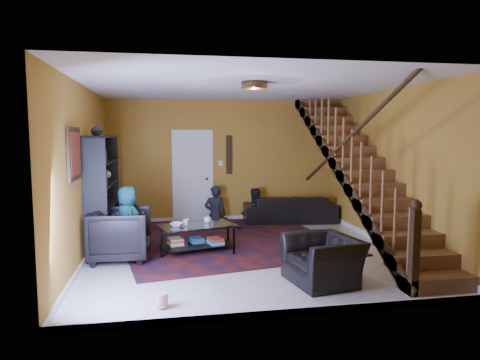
# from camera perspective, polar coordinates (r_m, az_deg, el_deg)

# --- Properties ---
(floor) EXTENTS (5.50, 5.50, 0.00)m
(floor) POSITION_cam_1_polar(r_m,az_deg,el_deg) (7.52, 0.57, -9.46)
(floor) COLOR beige
(floor) RESTS_ON ground
(room) EXTENTS (5.50, 5.50, 5.50)m
(room) POSITION_cam_1_polar(r_m,az_deg,el_deg) (8.68, -9.82, -7.10)
(room) COLOR #A16623
(room) RESTS_ON ground
(staircase) EXTENTS (0.95, 5.02, 3.18)m
(staircase) POSITION_cam_1_polar(r_m,az_deg,el_deg) (7.94, 15.82, 1.40)
(staircase) COLOR brown
(staircase) RESTS_ON floor
(bookshelf) EXTENTS (0.35, 1.80, 2.00)m
(bookshelf) POSITION_cam_1_polar(r_m,az_deg,el_deg) (7.87, -17.76, -1.89)
(bookshelf) COLOR black
(bookshelf) RESTS_ON floor
(door) EXTENTS (0.82, 0.05, 2.05)m
(door) POSITION_cam_1_polar(r_m,az_deg,el_deg) (9.92, -6.31, 0.31)
(door) COLOR silver
(door) RESTS_ON floor
(framed_picture) EXTENTS (0.04, 0.74, 0.74)m
(framed_picture) POSITION_cam_1_polar(r_m,az_deg,el_deg) (6.35, -21.27, 3.28)
(framed_picture) COLOR maroon
(framed_picture) RESTS_ON room
(wall_hanging) EXTENTS (0.14, 0.03, 0.90)m
(wall_hanging) POSITION_cam_1_polar(r_m,az_deg,el_deg) (9.98, -1.46, 3.40)
(wall_hanging) COLOR black
(wall_hanging) RESTS_ON room
(ceiling_fixture) EXTENTS (0.40, 0.40, 0.10)m
(ceiling_fixture) POSITION_cam_1_polar(r_m,az_deg,el_deg) (6.50, 1.93, 12.48)
(ceiling_fixture) COLOR #3F2814
(ceiling_fixture) RESTS_ON room
(rug) EXTENTS (4.60, 5.04, 0.02)m
(rug) POSITION_cam_1_polar(r_m,az_deg,el_deg) (8.57, -2.45, -7.45)
(rug) COLOR #4C150D
(rug) RESTS_ON floor
(sofa) EXTENTS (2.17, 1.01, 0.61)m
(sofa) POSITION_cam_1_polar(r_m,az_deg,el_deg) (9.99, 6.63, -3.81)
(sofa) COLOR black
(sofa) RESTS_ON floor
(armchair_left) EXTENTS (0.97, 0.95, 0.84)m
(armchair_left) POSITION_cam_1_polar(r_m,az_deg,el_deg) (7.16, -15.62, -7.02)
(armchair_left) COLOR black
(armchair_left) RESTS_ON floor
(armchair_right) EXTENTS (1.00, 1.10, 0.63)m
(armchair_right) POSITION_cam_1_polar(r_m,az_deg,el_deg) (6.03, 11.00, -10.39)
(armchair_right) COLOR black
(armchair_right) RESTS_ON floor
(person_adult_a) EXTENTS (0.51, 0.36, 1.33)m
(person_adult_a) POSITION_cam_1_polar(r_m,az_deg,el_deg) (9.71, -3.33, -4.63)
(person_adult_a) COLOR black
(person_adult_a) RESTS_ON sofa
(person_adult_b) EXTENTS (0.67, 0.55, 1.25)m
(person_adult_b) POSITION_cam_1_polar(r_m,az_deg,el_deg) (9.86, 1.87, -4.70)
(person_adult_b) COLOR black
(person_adult_b) RESTS_ON sofa
(person_child) EXTENTS (0.50, 0.65, 1.18)m
(person_child) POSITION_cam_1_polar(r_m,az_deg,el_deg) (7.32, -14.71, -5.35)
(person_child) COLOR #1B6767
(person_child) RESTS_ON armchair_left
(coffee_table) EXTENTS (1.40, 1.03, 0.48)m
(coffee_table) POSITION_cam_1_polar(r_m,az_deg,el_deg) (7.46, -5.79, -7.43)
(coffee_table) COLOR black
(coffee_table) RESTS_ON floor
(cup_a) EXTENTS (0.14, 0.14, 0.10)m
(cup_a) POSITION_cam_1_polar(r_m,az_deg,el_deg) (7.56, -4.37, -5.32)
(cup_a) COLOR #999999
(cup_a) RESTS_ON coffee_table
(cup_b) EXTENTS (0.14, 0.14, 0.10)m
(cup_b) POSITION_cam_1_polar(r_m,az_deg,el_deg) (7.40, -7.23, -5.60)
(cup_b) COLOR #999999
(cup_b) RESTS_ON coffee_table
(bowl) EXTENTS (0.29, 0.29, 0.06)m
(bowl) POSITION_cam_1_polar(r_m,az_deg,el_deg) (7.34, -8.41, -5.87)
(bowl) COLOR #999999
(bowl) RESTS_ON coffee_table
(vase) EXTENTS (0.18, 0.18, 0.19)m
(vase) POSITION_cam_1_polar(r_m,az_deg,el_deg) (7.30, -18.57, 6.40)
(vase) COLOR #999999
(vase) RESTS_ON bookshelf
(popcorn_bucket) EXTENTS (0.16, 0.16, 0.16)m
(popcorn_bucket) POSITION_cam_1_polar(r_m,az_deg,el_deg) (5.24, -10.37, -15.47)
(popcorn_bucket) COLOR red
(popcorn_bucket) RESTS_ON rug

